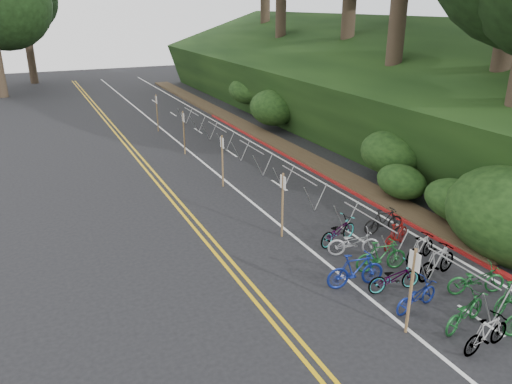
# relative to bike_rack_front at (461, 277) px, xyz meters

# --- Properties ---
(ground) EXTENTS (120.00, 120.00, 0.00)m
(ground) POSITION_rel_bike_rack_front_xyz_m (-3.22, 1.04, -0.82)
(ground) COLOR black
(ground) RESTS_ON ground
(road_markings) EXTENTS (7.47, 80.00, 0.01)m
(road_markings) POSITION_rel_bike_rack_front_xyz_m (-2.58, 11.14, -0.82)
(road_markings) COLOR gold
(road_markings) RESTS_ON ground
(red_curb) EXTENTS (0.25, 28.00, 0.10)m
(red_curb) POSITION_rel_bike_rack_front_xyz_m (2.48, 13.04, -0.77)
(red_curb) COLOR maroon
(red_curb) RESTS_ON ground
(embankment) EXTENTS (14.30, 48.14, 9.11)m
(embankment) POSITION_rel_bike_rack_front_xyz_m (9.74, 20.08, 1.74)
(embankment) COLOR black
(embankment) RESTS_ON ground
(bike_rack_front) EXTENTS (1.13, 2.64, 1.15)m
(bike_rack_front) POSITION_rel_bike_rack_front_xyz_m (0.00, 0.00, 0.00)
(bike_rack_front) COLOR gray
(bike_rack_front) RESTS_ON ground
(bike_racks_rest) EXTENTS (1.14, 23.00, 1.17)m
(bike_racks_rest) POSITION_rel_bike_rack_front_xyz_m (-0.22, 14.04, 0.03)
(bike_racks_rest) COLOR gray
(bike_racks_rest) RESTS_ON ground
(signpost_near) EXTENTS (0.08, 0.40, 2.48)m
(signpost_near) POSITION_rel_bike_rack_front_xyz_m (-2.34, -0.49, 0.60)
(signpost_near) COLOR brown
(signpost_near) RESTS_ON ground
(signposts_rest) EXTENTS (0.08, 18.40, 2.50)m
(signposts_rest) POSITION_rel_bike_rack_front_xyz_m (-2.62, 15.04, 0.61)
(signposts_rest) COLOR brown
(signposts_rest) RESTS_ON ground
(bike_front) EXTENTS (0.83, 1.94, 1.13)m
(bike_front) POSITION_rel_bike_rack_front_xyz_m (-2.23, 1.98, -0.26)
(bike_front) COLOR navy
(bike_front) RESTS_ON ground
(bike_valet) EXTENTS (3.19, 8.58, 1.09)m
(bike_valet) POSITION_rel_bike_rack_front_xyz_m (-0.21, 1.33, -0.33)
(bike_valet) COLOR slate
(bike_valet) RESTS_ON ground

